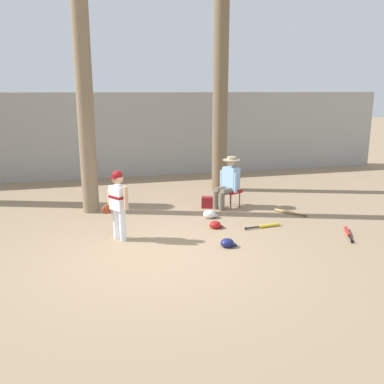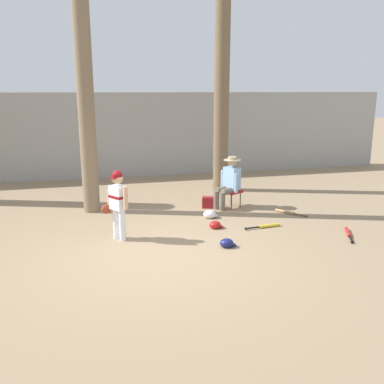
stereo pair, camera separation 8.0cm
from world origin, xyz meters
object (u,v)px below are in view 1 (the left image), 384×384
bat_wood_tan (287,212)px  batting_helmet_red (215,225)px  batting_helmet_white (209,214)px  batting_helmet_navy (227,243)px  folding_stool (231,192)px  young_ballplayer (118,201)px  handbag_beside_stool (209,202)px  tree_behind_spectator (220,106)px  bat_red_barrel (348,233)px  seated_spectator (228,181)px  tree_near_player (85,97)px  bat_yellow_trainer (267,226)px

bat_wood_tan → batting_helmet_red: batting_helmet_red is taller
batting_helmet_red → batting_helmet_white: batting_helmet_white is taller
batting_helmet_navy → folding_stool: bearing=69.1°
young_ballplayer → handbag_beside_stool: (2.24, 1.64, -0.61)m
folding_stool → bat_wood_tan: 1.38m
tree_behind_spectator → bat_red_barrel: bearing=-73.4°
folding_stool → bat_wood_tan: size_ratio=0.81×
bat_red_barrel → batting_helmet_white: size_ratio=2.34×
bat_wood_tan → young_ballplayer: bearing=-168.8°
seated_spectator → batting_helmet_navy: seated_spectator is taller
tree_near_player → batting_helmet_white: size_ratio=17.73×
folding_stool → seated_spectator: size_ratio=0.45×
handbag_beside_stool → young_ballplayer: bearing=-143.8°
tree_behind_spectator → handbag_beside_stool: bearing=-115.3°
tree_near_player → young_ballplayer: bearing=-77.6°
bat_wood_tan → bat_yellow_trainer: size_ratio=0.85×
tree_behind_spectator → folding_stool: 2.61m
tree_near_player → folding_stool: bearing=-7.9°
bat_wood_tan → batting_helmet_navy: bearing=-140.6°
tree_near_player → batting_helmet_white: bearing=-25.5°
young_ballplayer → batting_helmet_navy: young_ballplayer is taller
bat_red_barrel → bat_wood_tan: (-0.49, 1.58, -0.00)m
handbag_beside_stool → bat_yellow_trainer: (0.71, -1.68, -0.10)m
bat_yellow_trainer → batting_helmet_red: size_ratio=2.82×
folding_stool → bat_yellow_trainer: folding_stool is taller
tree_behind_spectator → bat_red_barrel: 4.90m
batting_helmet_red → folding_stool: bearing=59.7°
young_ballplayer → batting_helmet_navy: bearing=-25.6°
young_ballplayer → batting_helmet_red: bearing=5.1°
batting_helmet_navy → batting_helmet_white: size_ratio=0.89×
tree_near_player → tree_behind_spectator: bearing=20.3°
seated_spectator → bat_yellow_trainer: size_ratio=1.54×
folding_stool → young_ballplayer: bearing=-149.9°
young_ballplayer → seated_spectator: size_ratio=1.09×
handbag_beside_stool → tree_behind_spectator: bearing=64.7°
tree_behind_spectator → seated_spectator: size_ratio=4.26×
handbag_beside_stool → batting_helmet_navy: 2.55m
tree_behind_spectator → batting_helmet_navy: bearing=-106.2°
tree_near_player → bat_red_barrel: size_ratio=7.58×
folding_stool → batting_helmet_red: size_ratio=1.94×
young_ballplayer → handbag_beside_stool: size_ratio=3.84×
seated_spectator → batting_helmet_red: seated_spectator is taller
bat_red_barrel → handbag_beside_stool: bearing=129.7°
tree_behind_spectator → batting_helmet_white: tree_behind_spectator is taller
tree_near_player → bat_red_barrel: bearing=-31.2°
folding_stool → batting_helmet_white: (-0.75, -0.73, -0.28)m
folding_stool → batting_helmet_white: 1.09m
young_ballplayer → folding_stool: 3.22m
handbag_beside_stool → folding_stool: bearing=-4.0°
seated_spectator → batting_helmet_navy: bearing=-109.4°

